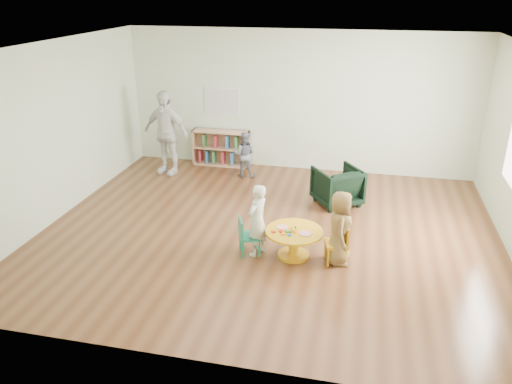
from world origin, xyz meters
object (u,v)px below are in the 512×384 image
Objects in this scene: kid_chair_left at (247,235)px; kid_chair_right at (339,242)px; armchair at (337,186)px; toddler at (244,154)px; activity_table at (294,238)px; child_right at (340,228)px; child_left at (257,220)px; bookshelf at (221,148)px; adult_caretaker at (166,133)px.

kid_chair_right reaches higher than kid_chair_left.
toddler reaches higher than armchair.
activity_table is 0.68m from child_right.
activity_table is 0.67m from kid_chair_left.
toddler is (-1.44, 2.94, 0.18)m from activity_table.
child_left reaches higher than kid_chair_right.
bookshelf is (-1.43, 3.59, 0.07)m from kid_chair_left.
activity_table is 0.48× the size of adult_caretaker.
child_left reaches higher than armchair.
activity_table is 4.16m from adult_caretaker.
bookshelf is 1.13× the size of child_right.
kid_chair_left is 0.98× the size of kid_chair_right.
kid_chair_left is at bearing 100.87° from toddler.
child_left reaches higher than toddler.
child_left is at bearing -66.12° from bookshelf.
adult_caretaker reaches higher than toddler.
activity_table is 1.46× the size of kid_chair_right.
child_left is 1.00× the size of child_right.
child_left reaches higher than activity_table.
toddler is (-0.92, 2.99, -0.07)m from child_left.
toddler is at bearing 29.63° from child_right.
adult_caretaker is at bearing -115.38° from child_left.
child_right is 1.15× the size of toddler.
kid_chair_right is 0.33× the size of adult_caretaker.
child_right is at bearing 157.20° from kid_chair_right.
kid_chair_right is at bearing 121.49° from toddler.
bookshelf is 1.13× the size of child_left.
child_right is (0.17, -2.01, 0.20)m from armchair.
child_right is 4.63m from adult_caretaker.
armchair is at bearing 128.64° from kid_chair_left.
kid_chair_right is at bearing 70.03° from kid_chair_left.
kid_chair_left is 3.12m from toddler.
kid_chair_left is 2.34m from armchair.
adult_caretaker is at bearing 46.90° from child_right.
activity_table is at bearing -30.89° from adult_caretaker.
child_right reaches higher than bookshelf.
child_left is (-1.15, -0.04, 0.23)m from kid_chair_right.
child_right is (1.29, 0.04, 0.24)m from kid_chair_left.
adult_caretaker is (-3.02, 2.81, 0.56)m from activity_table.
activity_table is 0.77× the size of child_right.
toddler reaches higher than kid_chair_left.
toddler is at bearing 16.89° from adult_caretaker.
adult_caretaker is at bearing -142.21° from bookshelf.
child_left is at bearing 85.61° from child_right.
toddler is at bearing -139.45° from child_left.
kid_chair_right is (1.30, 0.06, 0.01)m from kid_chair_left.
child_right reaches higher than kid_chair_right.
armchair is at bearing 149.59° from toddler.
child_left is at bearing -36.77° from adult_caretaker.
child_left is (-0.52, -0.05, 0.25)m from activity_table.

